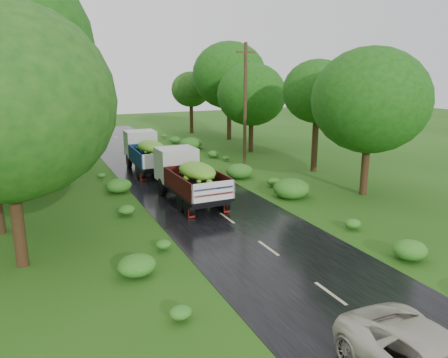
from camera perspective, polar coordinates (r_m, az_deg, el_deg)
ground at (r=14.95m, az=13.72°, el=-14.36°), size 120.00×120.00×0.00m
road at (r=18.72m, az=4.27°, el=-7.91°), size 6.50×80.00×0.02m
road_lines at (r=19.53m, az=2.87°, el=-6.88°), size 0.12×69.60×0.00m
truck_near at (r=23.70m, az=-4.72°, el=0.61°), size 2.33×6.29×2.63m
truck_far at (r=31.15m, az=-10.11°, el=3.71°), size 2.32×6.26×2.61m
utility_pole at (r=31.14m, az=2.77°, el=9.58°), size 1.54×0.36×8.79m
trees_right at (r=36.81m, az=4.75°, el=11.70°), size 5.30×30.56×8.10m
shrubs at (r=26.46m, az=-5.02°, el=-0.48°), size 11.90×44.00×0.70m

